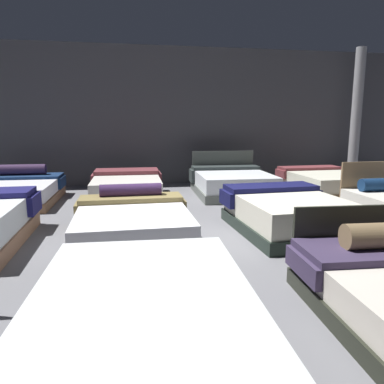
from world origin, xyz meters
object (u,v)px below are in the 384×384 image
(bed_6, at_px, (288,213))
(support_pillar, at_px, (356,117))
(bed_1, at_px, (144,326))
(bed_5, at_px, (133,222))
(bed_8, at_px, (14,191))
(bed_9, at_px, (127,187))
(bed_10, at_px, (232,183))
(bed_11, at_px, (325,182))

(bed_6, distance_m, support_pillar, 5.69)
(bed_6, bearing_deg, bed_1, -132.34)
(bed_5, xyz_separation_m, support_pillar, (5.96, 3.92, 1.54))
(bed_1, distance_m, bed_8, 6.03)
(bed_6, distance_m, bed_8, 5.38)
(bed_9, xyz_separation_m, support_pillar, (6.03, 1.18, 1.50))
(bed_1, height_order, bed_8, bed_8)
(bed_5, relative_size, bed_8, 0.94)
(bed_5, relative_size, bed_10, 0.96)
(bed_9, bearing_deg, bed_6, -50.13)
(bed_11, bearing_deg, bed_8, 177.90)
(bed_6, bearing_deg, support_pillar, 44.79)
(bed_11, bearing_deg, bed_5, -151.00)
(bed_1, height_order, bed_11, bed_1)
(bed_8, relative_size, support_pillar, 0.60)
(bed_5, relative_size, support_pillar, 0.56)
(bed_8, bearing_deg, bed_1, -66.57)
(bed_8, distance_m, bed_10, 4.57)
(bed_8, distance_m, bed_9, 2.23)
(bed_6, relative_size, bed_11, 0.94)
(bed_1, relative_size, support_pillar, 0.60)
(bed_6, xyz_separation_m, bed_8, (-4.57, 2.84, -0.04))
(bed_5, height_order, support_pillar, support_pillar)
(bed_6, distance_m, bed_11, 3.56)
(bed_6, xyz_separation_m, bed_10, (0.00, 2.95, -0.01))
(bed_6, bearing_deg, bed_9, 126.12)
(bed_1, height_order, bed_6, bed_6)
(bed_10, bearing_deg, bed_5, -127.37)
(bed_9, distance_m, support_pillar, 6.33)
(bed_6, height_order, support_pillar, support_pillar)
(bed_1, relative_size, bed_9, 1.02)
(bed_1, xyz_separation_m, support_pillar, (5.95, 6.80, 1.49))
(bed_10, height_order, bed_11, bed_10)
(bed_6, distance_m, bed_9, 3.71)
(bed_11, relative_size, support_pillar, 0.61)
(bed_1, xyz_separation_m, bed_10, (2.25, 5.68, -0.00))
(bed_10, bearing_deg, bed_11, -2.08)
(bed_1, bearing_deg, bed_11, 53.93)
(bed_5, height_order, bed_8, bed_8)
(bed_9, bearing_deg, bed_8, -177.93)
(bed_8, bearing_deg, bed_6, -31.00)
(bed_5, xyz_separation_m, bed_10, (2.27, 2.80, 0.05))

